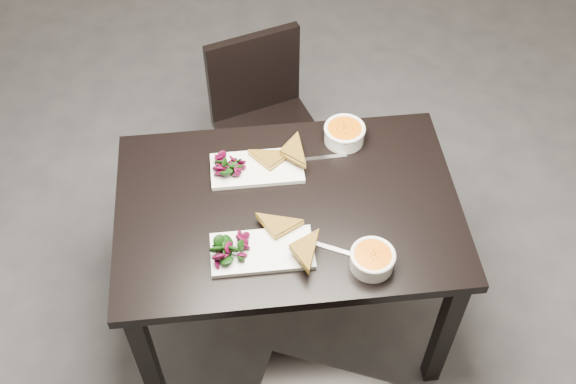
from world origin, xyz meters
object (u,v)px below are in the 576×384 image
at_px(chair_far, 264,117).
at_px(plate_far, 257,168).
at_px(table, 288,222).
at_px(soup_bowl_far, 344,133).
at_px(soup_bowl_near, 372,259).
at_px(plate_near, 262,251).

bearing_deg(chair_far, plate_far, -114.44).
height_order(chair_far, plate_far, chair_far).
bearing_deg(table, plate_far, 118.38).
bearing_deg(table, soup_bowl_far, 49.82).
relative_size(soup_bowl_near, plate_far, 0.44).
distance_m(table, chair_far, 0.74).
bearing_deg(table, plate_near, -119.05).
relative_size(table, soup_bowl_near, 8.13).
height_order(table, soup_bowl_far, soup_bowl_far).
bearing_deg(plate_near, table, 60.95).
bearing_deg(soup_bowl_far, soup_bowl_near, -90.14).
height_order(chair_far, soup_bowl_far, chair_far).
bearing_deg(plate_far, soup_bowl_far, 18.58).
bearing_deg(plate_far, plate_near, -91.84).
bearing_deg(soup_bowl_far, table, -130.18).
xyz_separation_m(plate_far, soup_bowl_far, (0.34, 0.11, 0.03)).
height_order(table, soup_bowl_near, soup_bowl_near).
distance_m(table, soup_bowl_far, 0.40).
relative_size(table, plate_near, 3.55).
xyz_separation_m(table, plate_far, (-0.09, 0.17, 0.11)).
distance_m(chair_far, soup_bowl_near, 1.08).
bearing_deg(soup_bowl_far, plate_near, -126.10).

